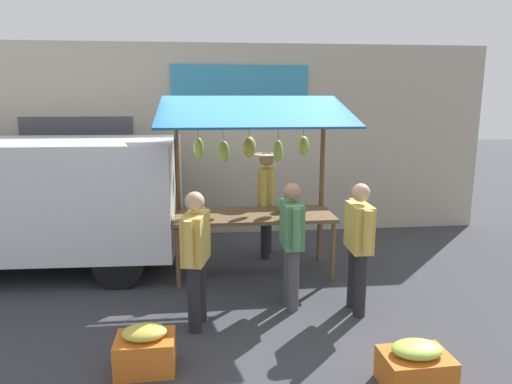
% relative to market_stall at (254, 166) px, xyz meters
% --- Properties ---
extents(ground_plane, '(40.00, 40.00, 0.00)m').
position_rel_market_stall_xyz_m(ground_plane, '(0.01, 0.03, -1.55)').
color(ground_plane, '#38383D').
extents(street_backdrop, '(9.00, 0.30, 3.40)m').
position_rel_market_stall_xyz_m(street_backdrop, '(0.07, -2.16, 0.15)').
color(street_backdrop, '#B2A893').
rests_on(street_backdrop, ground).
extents(market_stall, '(2.50, 1.46, 2.50)m').
position_rel_market_stall_xyz_m(market_stall, '(0.00, 0.00, 0.00)').
color(market_stall, brown).
rests_on(market_stall, ground).
extents(vendor_with_sunhat, '(0.43, 0.69, 1.66)m').
position_rel_market_stall_xyz_m(vendor_with_sunhat, '(-0.27, -0.72, -0.56)').
color(vendor_with_sunhat, '#232328').
rests_on(vendor_with_sunhat, ground).
extents(shopper_in_striped_shirt, '(0.22, 0.66, 1.51)m').
position_rel_market_stall_xyz_m(shopper_in_striped_shirt, '(-0.33, 1.11, -0.69)').
color(shopper_in_striped_shirt, '#4C4C51').
rests_on(shopper_in_striped_shirt, ground).
extents(shopper_with_shopping_bag, '(0.23, 0.67, 1.53)m').
position_rel_market_stall_xyz_m(shopper_with_shopping_bag, '(-1.06, 1.35, -0.67)').
color(shopper_with_shopping_bag, '#232328').
rests_on(shopper_with_shopping_bag, ground).
extents(shopper_in_grey_tee, '(0.32, 0.65, 1.51)m').
position_rel_market_stall_xyz_m(shopper_in_grey_tee, '(0.78, 1.52, -0.69)').
color(shopper_in_grey_tee, '#232328').
rests_on(shopper_in_grey_tee, ground).
extents(parked_van, '(4.45, 1.98, 1.88)m').
position_rel_market_stall_xyz_m(parked_van, '(3.45, -0.53, -0.42)').
color(parked_van, silver).
rests_on(parked_van, ground).
extents(produce_crate_near, '(0.54, 0.41, 0.44)m').
position_rel_market_stall_xyz_m(produce_crate_near, '(1.24, 2.31, -1.35)').
color(produce_crate_near, '#D1661E').
rests_on(produce_crate_near, ground).
extents(produce_crate_side, '(0.60, 0.44, 0.41)m').
position_rel_market_stall_xyz_m(produce_crate_side, '(-1.12, 2.81, -1.36)').
color(produce_crate_side, '#D1661E').
rests_on(produce_crate_side, ground).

